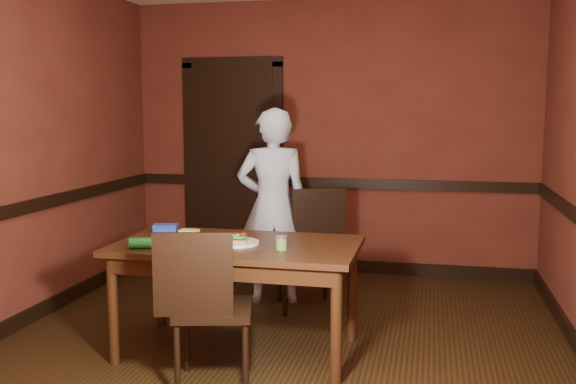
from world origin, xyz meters
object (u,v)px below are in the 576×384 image
at_px(chair_near, 214,306).
at_px(person, 273,206).
at_px(dining_table, 238,298).
at_px(food_tub, 166,229).
at_px(cheese_saucer, 189,234).
at_px(chair_far, 306,250).
at_px(sandwich_plate, 238,241).
at_px(sauce_jar, 281,243).

xyz_separation_m(chair_near, person, (-0.06, 1.69, 0.34)).
bearing_deg(dining_table, food_tub, 164.63).
distance_m(cheese_saucer, food_tub, 0.21).
distance_m(chair_near, cheese_saucer, 0.80).
bearing_deg(chair_far, sandwich_plate, -122.55).
bearing_deg(person, cheese_saucer, 55.05).
bearing_deg(cheese_saucer, chair_far, 55.75).
xyz_separation_m(dining_table, cheese_saucer, (-0.38, 0.10, 0.40)).
relative_size(dining_table, sauce_jar, 18.31).
bearing_deg(chair_near, cheese_saucer, -71.86).
relative_size(dining_table, person, 0.98).
height_order(dining_table, sauce_jar, sauce_jar).
xyz_separation_m(dining_table, chair_far, (0.26, 1.05, 0.11)).
xyz_separation_m(dining_table, sandwich_plate, (0.02, -0.04, 0.40)).
bearing_deg(chair_far, cheese_saucer, -144.17).
bearing_deg(sandwich_plate, cheese_saucer, 160.58).
relative_size(sandwich_plate, sauce_jar, 3.14).
xyz_separation_m(sandwich_plate, food_tub, (-0.60, 0.20, 0.02)).
bearing_deg(chair_far, sauce_jar, -106.42).
bearing_deg(sandwich_plate, chair_far, 77.37).
height_order(chair_near, person, person).
relative_size(chair_far, chair_near, 1.01).
relative_size(chair_far, food_tub, 5.04).
bearing_deg(chair_near, person, -101.93).
bearing_deg(food_tub, sandwich_plate, -31.41).
distance_m(chair_far, sauce_jar, 1.23).
distance_m(chair_near, sauce_jar, 0.59).
relative_size(sauce_jar, cheese_saucer, 0.52).
relative_size(sandwich_plate, cheese_saucer, 1.63).
xyz_separation_m(sandwich_plate, cheese_saucer, (-0.40, 0.14, 0.00)).
relative_size(chair_near, sandwich_plate, 3.48).
height_order(sauce_jar, cheese_saucer, sauce_jar).
xyz_separation_m(cheese_saucer, food_tub, (-0.20, 0.06, 0.02)).
bearing_deg(sandwich_plate, chair_near, -90.81).
bearing_deg(sauce_jar, cheese_saucer, 161.03).
distance_m(dining_table, person, 1.26).
distance_m(chair_far, cheese_saucer, 1.18).
bearing_deg(sauce_jar, person, 106.34).
bearing_deg(person, sandwich_plate, 75.55).
height_order(dining_table, chair_far, chair_far).
height_order(person, sauce_jar, person).
relative_size(sandwich_plate, food_tub, 1.43).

